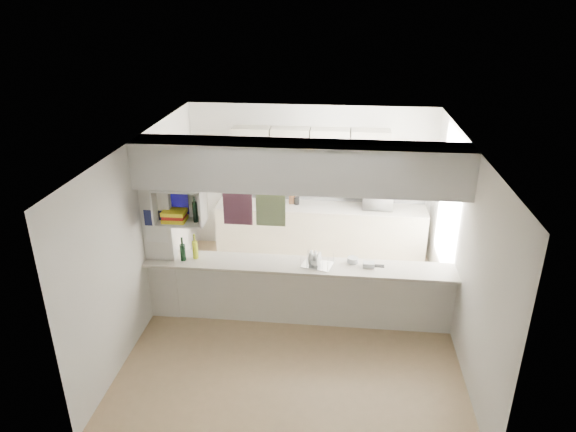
# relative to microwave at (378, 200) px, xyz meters

# --- Properties ---
(floor) EXTENTS (4.80, 4.80, 0.00)m
(floor) POSITION_rel_microwave_xyz_m (-1.16, -2.13, -1.06)
(floor) COLOR #A1845D
(floor) RESTS_ON ground
(ceiling) EXTENTS (4.80, 4.80, 0.00)m
(ceiling) POSITION_rel_microwave_xyz_m (-1.16, -2.13, 1.54)
(ceiling) COLOR white
(ceiling) RESTS_ON wall_back
(wall_back) EXTENTS (4.20, 0.00, 4.20)m
(wall_back) POSITION_rel_microwave_xyz_m (-1.16, 0.27, 0.24)
(wall_back) COLOR silver
(wall_back) RESTS_ON floor
(wall_left) EXTENTS (0.00, 4.80, 4.80)m
(wall_left) POSITION_rel_microwave_xyz_m (-3.26, -2.13, 0.24)
(wall_left) COLOR silver
(wall_left) RESTS_ON floor
(wall_right) EXTENTS (0.00, 4.80, 4.80)m
(wall_right) POSITION_rel_microwave_xyz_m (0.94, -2.13, 0.24)
(wall_right) COLOR silver
(wall_right) RESTS_ON floor
(servery_partition) EXTENTS (4.20, 0.50, 2.60)m
(servery_partition) POSITION_rel_microwave_xyz_m (-1.34, -2.13, 0.60)
(servery_partition) COLOR silver
(servery_partition) RESTS_ON floor
(cubby_shelf) EXTENTS (0.65, 0.35, 0.50)m
(cubby_shelf) POSITION_rel_microwave_xyz_m (-2.73, -2.19, 0.65)
(cubby_shelf) COLOR white
(cubby_shelf) RESTS_ON bulkhead
(kitchen_run) EXTENTS (3.60, 0.63, 2.24)m
(kitchen_run) POSITION_rel_microwave_xyz_m (-1.00, 0.01, -0.23)
(kitchen_run) COLOR beige
(kitchen_run) RESTS_ON floor
(microwave) EXTENTS (0.52, 0.36, 0.28)m
(microwave) POSITION_rel_microwave_xyz_m (0.00, 0.00, 0.00)
(microwave) COLOR white
(microwave) RESTS_ON bench_top
(bowl) EXTENTS (0.25, 0.25, 0.06)m
(bowl) POSITION_rel_microwave_xyz_m (0.04, 0.00, 0.17)
(bowl) COLOR #140E9B
(bowl) RESTS_ON microwave
(dish_rack) EXTENTS (0.46, 0.39, 0.21)m
(dish_rack) POSITION_rel_microwave_xyz_m (-0.91, -2.13, -0.06)
(dish_rack) COLOR silver
(dish_rack) RESTS_ON breakfast_bar
(cup) EXTENTS (0.12, 0.12, 0.09)m
(cup) POSITION_rel_microwave_xyz_m (-0.94, -2.16, -0.08)
(cup) COLOR white
(cup) RESTS_ON dish_rack
(wine_bottles) EXTENTS (0.23, 0.16, 0.36)m
(wine_bottles) POSITION_rel_microwave_xyz_m (-2.66, -2.14, -0.01)
(wine_bottles) COLOR black
(wine_bottles) RESTS_ON breakfast_bar
(plastic_tubs) EXTENTS (0.49, 0.23, 0.07)m
(plastic_tubs) POSITION_rel_microwave_xyz_m (-0.34, -2.04, -0.11)
(plastic_tubs) COLOR silver
(plastic_tubs) RESTS_ON breakfast_bar
(utensil_jar) EXTENTS (0.10, 0.10, 0.14)m
(utensil_jar) POSITION_rel_microwave_xyz_m (-1.38, 0.02, -0.07)
(utensil_jar) COLOR black
(utensil_jar) RESTS_ON bench_top
(knife_block) EXTENTS (0.12, 0.10, 0.21)m
(knife_block) POSITION_rel_microwave_xyz_m (-1.47, 0.05, -0.04)
(knife_block) COLOR #4E2F1A
(knife_block) RESTS_ON bench_top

